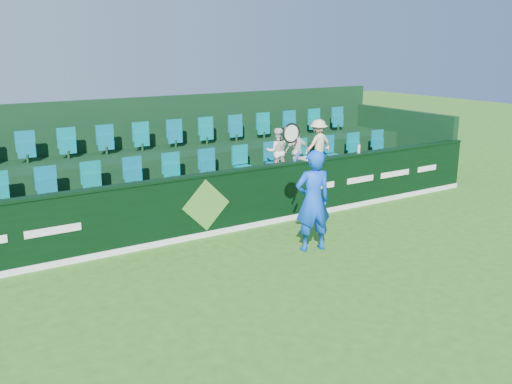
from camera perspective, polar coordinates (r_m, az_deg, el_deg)
ground at (r=9.11m, az=6.71°, el=-11.30°), size 60.00×60.00×0.00m
sponsor_hoarding at (r=12.02m, az=-5.24°, el=-1.32°), size 16.00×0.25×1.35m
stand_tier_front at (r=13.05m, az=-7.45°, el=-1.35°), size 16.00×2.00×0.80m
stand_tier_back at (r=14.68m, az=-10.64°, el=1.33°), size 16.00×1.80×1.30m
stand_rear at (r=14.97m, az=-11.39°, el=3.77°), size 16.00×4.10×2.60m
seat_row_front at (r=13.23m, az=-8.29°, el=1.97°), size 13.50×0.50×0.60m
seat_row_back at (r=14.77m, az=-11.26°, el=5.15°), size 13.50×0.50×0.60m
tennis_player at (r=11.12m, az=5.70°, el=-0.82°), size 1.28×0.63×2.65m
spectator_left at (r=14.12m, az=2.12°, el=4.08°), size 0.69×0.61×1.16m
spectator_middle at (r=14.48m, az=4.13°, el=4.12°), size 0.67×0.44×1.06m
spectator_right at (r=14.86m, az=6.24°, el=4.77°), size 0.87×0.55×1.28m
towel at (r=13.34m, az=5.53°, el=3.40°), size 0.41×0.27×0.06m
drinks_bottle at (r=14.27m, az=10.25°, el=4.28°), size 0.07×0.07×0.21m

